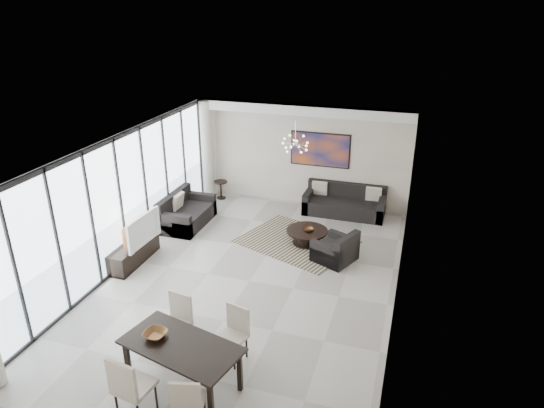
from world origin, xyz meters
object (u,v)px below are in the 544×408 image
at_px(television, 139,229).
at_px(dining_table, 181,349).
at_px(tv_console, 134,253).
at_px(coffee_table, 307,236).
at_px(sofa_main, 344,204).

distance_m(television, dining_table, 4.12).
xyz_separation_m(tv_console, dining_table, (2.81, -3.08, 0.44)).
xyz_separation_m(coffee_table, television, (-3.36, -1.99, 0.62)).
height_order(sofa_main, dining_table, sofa_main).
bearing_deg(tv_console, dining_table, -47.70).
xyz_separation_m(tv_console, television, (0.16, 0.07, 0.58)).
bearing_deg(sofa_main, coffee_table, -105.75).
distance_m(sofa_main, dining_table, 7.29).
bearing_deg(sofa_main, television, -134.38).
bearing_deg(coffee_table, sofa_main, 74.25).
bearing_deg(television, coffee_table, -56.91).
height_order(sofa_main, television, television).
relative_size(sofa_main, television, 1.85).
xyz_separation_m(television, dining_table, (2.65, -3.16, -0.14)).
bearing_deg(tv_console, coffee_table, 30.40).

